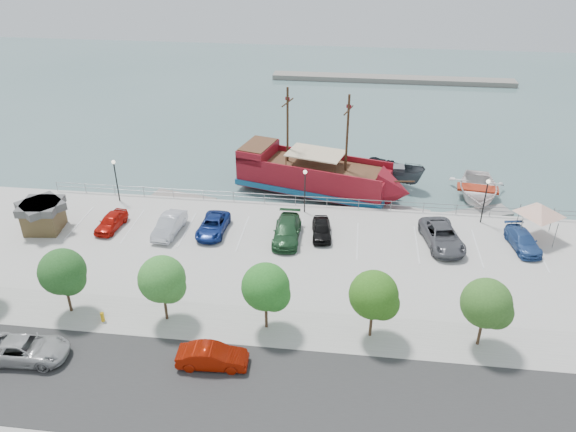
# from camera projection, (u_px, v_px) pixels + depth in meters

# --- Properties ---
(ground) EXTENTS (160.00, 160.00, 0.00)m
(ground) POSITION_uv_depth(u_px,v_px,m) (297.00, 259.00, 47.31)
(ground) COLOR #466868
(street) EXTENTS (100.00, 8.00, 0.04)m
(street) POSITION_uv_depth(u_px,v_px,m) (267.00, 395.00, 32.98)
(street) COLOR #2C2C2C
(street) RESTS_ON land_slab
(sidewalk) EXTENTS (100.00, 4.00, 0.05)m
(sidewalk) POSITION_uv_depth(u_px,v_px,m) (281.00, 328.00, 38.16)
(sidewalk) COLOR #999691
(sidewalk) RESTS_ON land_slab
(seawall_railing) EXTENTS (50.00, 0.06, 1.00)m
(seawall_railing) POSITION_uv_depth(u_px,v_px,m) (306.00, 200.00, 53.31)
(seawall_railing) COLOR gray
(seawall_railing) RESTS_ON land_slab
(far_shore) EXTENTS (40.00, 3.00, 0.80)m
(far_shore) POSITION_uv_depth(u_px,v_px,m) (392.00, 79.00, 93.62)
(far_shore) COLOR gray
(far_shore) RESTS_ON ground
(pirate_ship) EXTENTS (18.25, 9.21, 11.29)m
(pirate_ship) POSITION_uv_depth(u_px,v_px,m) (325.00, 178.00, 56.72)
(pirate_ship) COLOR maroon
(pirate_ship) RESTS_ON ground
(patrol_boat) EXTENTS (6.77, 4.88, 2.46)m
(patrol_boat) POSITION_uv_depth(u_px,v_px,m) (395.00, 175.00, 58.97)
(patrol_boat) COLOR #3A3F45
(patrol_boat) RESTS_ON ground
(speedboat) EXTENTS (6.60, 8.55, 1.64)m
(speedboat) POSITION_uv_depth(u_px,v_px,m) (477.00, 191.00, 56.63)
(speedboat) COLOR silver
(speedboat) RESTS_ON ground
(dock_west) EXTENTS (6.84, 3.24, 0.38)m
(dock_west) POSITION_uv_depth(u_px,v_px,m) (183.00, 199.00, 56.51)
(dock_west) COLOR gray
(dock_west) RESTS_ON ground
(dock_mid) EXTENTS (7.49, 3.62, 0.41)m
(dock_mid) POSITION_uv_depth(u_px,v_px,m) (391.00, 211.00, 54.29)
(dock_mid) COLOR gray
(dock_mid) RESTS_ON ground
(dock_east) EXTENTS (7.64, 4.85, 0.42)m
(dock_east) POSITION_uv_depth(u_px,v_px,m) (474.00, 215.00, 53.46)
(dock_east) COLOR gray
(dock_east) RESTS_ON ground
(shed) EXTENTS (3.60, 3.60, 2.68)m
(shed) POSITION_uv_depth(u_px,v_px,m) (43.00, 215.00, 48.94)
(shed) COLOR brown
(shed) RESTS_ON land_slab
(canopy_tent) EXTENTS (5.09, 5.09, 3.68)m
(canopy_tent) POSITION_uv_depth(u_px,v_px,m) (542.00, 204.00, 46.98)
(canopy_tent) COLOR slate
(canopy_tent) RESTS_ON land_slab
(street_van) EXTENTS (5.56, 2.83, 1.51)m
(street_van) POSITION_uv_depth(u_px,v_px,m) (25.00, 349.00, 35.30)
(street_van) COLOR #A3A3A3
(street_van) RESTS_ON street
(street_sedan) EXTENTS (4.51, 1.79, 1.46)m
(street_sedan) POSITION_uv_depth(u_px,v_px,m) (212.00, 357.00, 34.75)
(street_sedan) COLOR #891303
(street_sedan) RESTS_ON street
(fire_hydrant) EXTENTS (0.28, 0.28, 0.80)m
(fire_hydrant) POSITION_uv_depth(u_px,v_px,m) (102.00, 316.00, 38.58)
(fire_hydrant) COLOR gold
(fire_hydrant) RESTS_ON sidewalk
(lamp_post_left) EXTENTS (0.36, 0.36, 4.28)m
(lamp_post_left) POSITION_uv_depth(u_px,v_px,m) (115.00, 173.00, 52.92)
(lamp_post_left) COLOR black
(lamp_post_left) RESTS_ON land_slab
(lamp_post_mid) EXTENTS (0.36, 0.36, 4.28)m
(lamp_post_mid) POSITION_uv_depth(u_px,v_px,m) (305.00, 184.00, 51.00)
(lamp_post_mid) COLOR black
(lamp_post_mid) RESTS_ON land_slab
(lamp_post_right) EXTENTS (0.36, 0.36, 4.28)m
(lamp_post_right) POSITION_uv_depth(u_px,v_px,m) (486.00, 193.00, 49.29)
(lamp_post_right) COLOR black
(lamp_post_right) RESTS_ON land_slab
(tree_b) EXTENTS (3.30, 3.20, 5.00)m
(tree_b) POSITION_uv_depth(u_px,v_px,m) (64.00, 274.00, 38.07)
(tree_b) COLOR #473321
(tree_b) RESTS_ON sidewalk
(tree_c) EXTENTS (3.30, 3.20, 5.00)m
(tree_c) POSITION_uv_depth(u_px,v_px,m) (164.00, 281.00, 37.33)
(tree_c) COLOR #473321
(tree_c) RESTS_ON sidewalk
(tree_d) EXTENTS (3.30, 3.20, 5.00)m
(tree_d) POSITION_uv_depth(u_px,v_px,m) (268.00, 289.00, 36.58)
(tree_d) COLOR #473321
(tree_d) RESTS_ON sidewalk
(tree_e) EXTENTS (3.30, 3.20, 5.00)m
(tree_e) POSITION_uv_depth(u_px,v_px,m) (376.00, 297.00, 35.83)
(tree_e) COLOR #473321
(tree_e) RESTS_ON sidewalk
(tree_f) EXTENTS (3.30, 3.20, 5.00)m
(tree_f) POSITION_uv_depth(u_px,v_px,m) (489.00, 305.00, 35.09)
(tree_f) COLOR #473321
(tree_f) RESTS_ON sidewalk
(parked_car_a) EXTENTS (2.05, 4.16, 1.36)m
(parked_car_a) POSITION_uv_depth(u_px,v_px,m) (111.00, 221.00, 49.51)
(parked_car_a) COLOR #B61209
(parked_car_a) RESTS_ON land_slab
(parked_car_b) EXTENTS (2.05, 4.82, 1.55)m
(parked_car_b) POSITION_uv_depth(u_px,v_px,m) (169.00, 225.00, 48.76)
(parked_car_b) COLOR silver
(parked_car_b) RESTS_ON land_slab
(parked_car_c) EXTENTS (2.36, 4.89, 1.34)m
(parked_car_c) POSITION_uv_depth(u_px,v_px,m) (213.00, 226.00, 48.90)
(parked_car_c) COLOR navy
(parked_car_c) RESTS_ON land_slab
(parked_car_d) EXTENTS (2.31, 5.48, 1.58)m
(parked_car_d) POSITION_uv_depth(u_px,v_px,m) (287.00, 231.00, 47.89)
(parked_car_d) COLOR #204B29
(parked_car_d) RESTS_ON land_slab
(parked_car_e) EXTENTS (2.02, 4.17, 1.37)m
(parked_car_e) POSITION_uv_depth(u_px,v_px,m) (321.00, 229.00, 48.36)
(parked_car_e) COLOR black
(parked_car_e) RESTS_ON land_slab
(parked_car_g) EXTENTS (3.80, 6.30, 1.63)m
(parked_car_g) POSITION_uv_depth(u_px,v_px,m) (442.00, 236.00, 47.06)
(parked_car_g) COLOR #55565D
(parked_car_g) RESTS_ON land_slab
(parked_car_h) EXTENTS (2.64, 4.90, 1.35)m
(parked_car_h) POSITION_uv_depth(u_px,v_px,m) (523.00, 241.00, 46.73)
(parked_car_h) COLOR #2C5091
(parked_car_h) RESTS_ON land_slab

